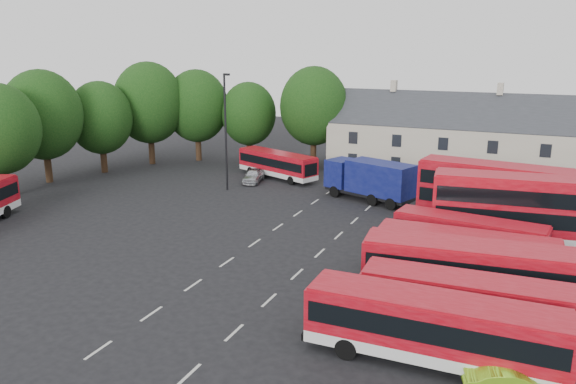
# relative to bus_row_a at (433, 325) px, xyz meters

# --- Properties ---
(ground) EXTENTS (140.00, 140.00, 0.00)m
(ground) POSITION_rel_bus_row_a_xyz_m (-14.39, 8.87, -1.91)
(ground) COLOR black
(ground) RESTS_ON ground
(lane_markings) EXTENTS (5.15, 33.80, 0.01)m
(lane_markings) POSITION_rel_bus_row_a_xyz_m (-11.89, 10.87, -1.90)
(lane_markings) COLOR beige
(lane_markings) RESTS_ON ground
(treeline) EXTENTS (29.92, 32.59, 12.01)m
(treeline) POSITION_rel_bus_row_a_xyz_m (-35.13, 28.24, 4.78)
(treeline) COLOR black
(treeline) RESTS_ON ground
(terrace_houses) EXTENTS (35.70, 7.13, 10.06)m
(terrace_houses) POSITION_rel_bus_row_a_xyz_m (-0.39, 38.87, 1.95)
(terrace_houses) COLOR beige
(terrace_houses) RESTS_ON ground
(bus_row_a) EXTENTS (11.25, 2.72, 3.17)m
(bus_row_a) POSITION_rel_bus_row_a_xyz_m (0.00, 0.00, 0.00)
(bus_row_a) COLOR silver
(bus_row_a) RESTS_ON ground
(bus_row_b) EXTENTS (10.68, 2.90, 2.99)m
(bus_row_b) POSITION_rel_bus_row_a_xyz_m (1.27, 3.30, -0.11)
(bus_row_b) COLOR silver
(bus_row_b) RESTS_ON ground
(bus_row_c) EXTENTS (12.19, 3.90, 3.39)m
(bus_row_c) POSITION_rel_bus_row_a_xyz_m (0.99, 7.14, 0.13)
(bus_row_c) COLOR silver
(bus_row_c) RESTS_ON ground
(bus_row_d) EXTENTS (10.55, 2.63, 2.97)m
(bus_row_d) POSITION_rel_bus_row_a_xyz_m (0.18, 10.18, -0.12)
(bus_row_d) COLOR silver
(bus_row_d) RESTS_ON ground
(bus_row_e) EXTENTS (9.96, 3.50, 2.76)m
(bus_row_e) POSITION_rel_bus_row_a_xyz_m (-0.07, 14.11, -0.25)
(bus_row_e) COLOR silver
(bus_row_e) RESTS_ON ground
(bus_dd_south) EXTENTS (12.55, 4.18, 5.05)m
(bus_dd_south) POSITION_rel_bus_row_a_xyz_m (3.10, 18.02, 0.97)
(bus_dd_south) COLOR silver
(bus_dd_south) RESTS_ON ground
(bus_dd_north) EXTENTS (12.59, 4.49, 5.05)m
(bus_dd_north) POSITION_rel_bus_row_a_xyz_m (1.35, 21.49, 0.97)
(bus_dd_north) COLOR silver
(bus_dd_north) RESTS_ON ground
(bus_north) EXTENTS (10.03, 5.81, 2.80)m
(bus_north) POSITION_rel_bus_row_a_xyz_m (-21.46, 30.01, -0.22)
(bus_north) COLOR silver
(bus_north) RESTS_ON ground
(box_truck) EXTENTS (8.88, 5.36, 3.71)m
(box_truck) POSITION_rel_bus_row_a_xyz_m (-9.95, 25.23, 0.18)
(box_truck) COLOR black
(box_truck) RESTS_ON ground
(silver_car) EXTENTS (2.50, 4.38, 1.40)m
(silver_car) POSITION_rel_bus_row_a_xyz_m (-22.93, 27.37, -1.21)
(silver_car) COLOR #B3B6BB
(silver_car) RESTS_ON ground
(lime_car) EXTENTS (4.05, 2.33, 1.26)m
(lime_car) POSITION_rel_bus_row_a_xyz_m (3.43, -1.14, -1.28)
(lime_car) COLOR #81BF1D
(lime_car) RESTS_ON ground
(lamppost) EXTENTS (0.78, 0.47, 11.24)m
(lamppost) POSITION_rel_bus_row_a_xyz_m (-23.82, 23.46, 4.09)
(lamppost) COLOR black
(lamppost) RESTS_ON ground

